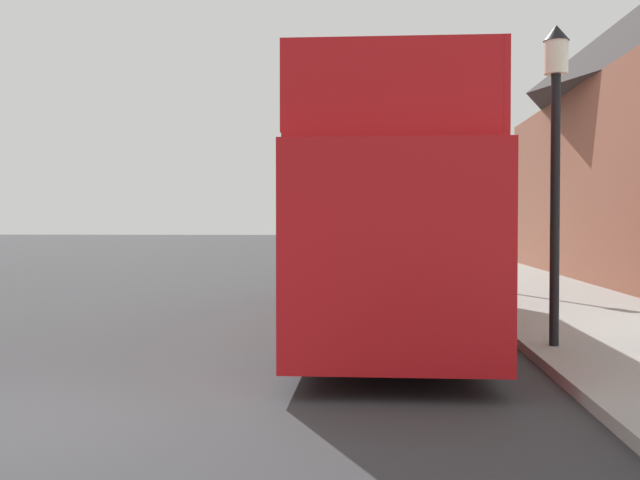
# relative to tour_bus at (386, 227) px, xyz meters

# --- Properties ---
(ground_plane) EXTENTS (144.00, 144.00, 0.00)m
(ground_plane) POSITION_rel_tour_bus_xyz_m (-3.54, 14.28, -1.75)
(ground_plane) COLOR #333335
(sidewalk) EXTENTS (3.83, 108.00, 0.14)m
(sidewalk) POSITION_rel_tour_bus_xyz_m (3.79, 11.28, -1.68)
(sidewalk) COLOR #999993
(sidewalk) RESTS_ON ground_plane
(tour_bus) EXTENTS (2.48, 10.92, 3.82)m
(tour_bus) POSITION_rel_tour_bus_xyz_m (0.00, 0.00, 0.00)
(tour_bus) COLOR red
(tour_bus) RESTS_ON ground_plane
(parked_car_ahead_of_bus) EXTENTS (1.81, 4.25, 1.54)m
(parked_car_ahead_of_bus) POSITION_rel_tour_bus_xyz_m (0.80, 8.87, -1.02)
(parked_car_ahead_of_bus) COLOR maroon
(parked_car_ahead_of_bus) RESTS_ON ground_plane
(lamp_post_nearest) EXTENTS (0.35, 0.35, 4.40)m
(lamp_post_nearest) POSITION_rel_tour_bus_xyz_m (2.27, -2.64, 1.45)
(lamp_post_nearest) COLOR black
(lamp_post_nearest) RESTS_ON sidewalk
(lamp_post_second) EXTENTS (0.35, 0.35, 4.82)m
(lamp_post_second) POSITION_rel_tour_bus_xyz_m (2.41, 6.27, 1.70)
(lamp_post_second) COLOR black
(lamp_post_second) RESTS_ON sidewalk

